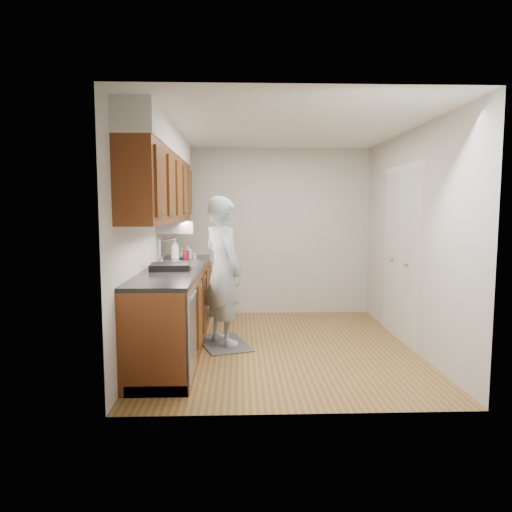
% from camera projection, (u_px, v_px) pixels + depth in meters
% --- Properties ---
extents(floor, '(3.50, 3.50, 0.00)m').
position_uv_depth(floor, '(280.00, 347.00, 5.30)').
color(floor, olive).
rests_on(floor, ground).
extents(ceiling, '(3.50, 3.50, 0.00)m').
position_uv_depth(ceiling, '(281.00, 127.00, 5.04)').
color(ceiling, white).
rests_on(ceiling, wall_left).
extents(wall_left, '(0.02, 3.50, 2.50)m').
position_uv_depth(wall_left, '(148.00, 240.00, 5.12)').
color(wall_left, beige).
rests_on(wall_left, floor).
extents(wall_right, '(0.02, 3.50, 2.50)m').
position_uv_depth(wall_right, '(411.00, 239.00, 5.22)').
color(wall_right, beige).
rests_on(wall_right, floor).
extents(wall_back, '(3.00, 0.02, 2.50)m').
position_uv_depth(wall_back, '(270.00, 232.00, 6.91)').
color(wall_back, beige).
rests_on(wall_back, floor).
extents(counter, '(0.64, 2.80, 1.30)m').
position_uv_depth(counter, '(176.00, 306.00, 5.20)').
color(counter, brown).
rests_on(counter, floor).
extents(upper_cabinets, '(0.47, 2.80, 1.21)m').
position_uv_depth(upper_cabinets, '(162.00, 177.00, 5.10)').
color(upper_cabinets, brown).
rests_on(upper_cabinets, wall_left).
extents(closet_door, '(0.02, 1.22, 2.05)m').
position_uv_depth(closet_door, '(400.00, 256.00, 5.54)').
color(closet_door, white).
rests_on(closet_door, wall_right).
extents(floor_mat, '(0.73, 0.95, 0.02)m').
position_uv_depth(floor_mat, '(223.00, 343.00, 5.41)').
color(floor_mat, '#575759').
rests_on(floor_mat, floor).
extents(person, '(0.76, 0.83, 1.96)m').
position_uv_depth(person, '(223.00, 261.00, 5.31)').
color(person, '#9DB3BF').
rests_on(person, floor_mat).
extents(soap_bottle_a, '(0.15, 0.15, 0.29)m').
position_uv_depth(soap_bottle_a, '(175.00, 249.00, 5.78)').
color(soap_bottle_a, white).
rests_on(soap_bottle_a, counter).
extents(soap_bottle_b, '(0.11, 0.11, 0.19)m').
position_uv_depth(soap_bottle_b, '(188.00, 252.00, 5.95)').
color(soap_bottle_b, white).
rests_on(soap_bottle_b, counter).
extents(soap_bottle_c, '(0.15, 0.15, 0.15)m').
position_uv_depth(soap_bottle_c, '(182.00, 253.00, 6.04)').
color(soap_bottle_c, white).
rests_on(soap_bottle_c, counter).
extents(soda_can, '(0.08, 0.08, 0.13)m').
position_uv_depth(soda_can, '(186.00, 255.00, 5.82)').
color(soda_can, '#AF1E2F').
rests_on(soda_can, counter).
extents(steel_can, '(0.08, 0.08, 0.11)m').
position_uv_depth(steel_can, '(195.00, 257.00, 5.74)').
color(steel_can, '#A5A5AA').
rests_on(steel_can, counter).
extents(dish_rack, '(0.44, 0.38, 0.07)m').
position_uv_depth(dish_rack, '(170.00, 267.00, 4.92)').
color(dish_rack, black).
rests_on(dish_rack, counter).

